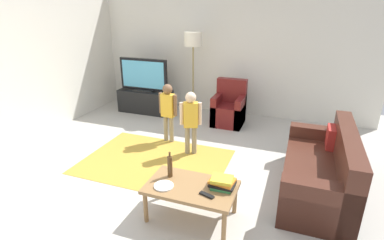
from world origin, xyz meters
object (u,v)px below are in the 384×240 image
plate (164,186)px  book_stack (222,182)px  tv_stand (146,101)px  bottle (170,166)px  couch (324,173)px  armchair (229,110)px  floor_lamp (193,44)px  child_near_tv (168,108)px  child_center (191,118)px  tv (144,75)px  tv_remote (207,195)px  coffee_table (191,189)px

plate → book_stack: bearing=19.5°
tv_stand → bottle: bearing=-56.7°
couch → plate: (-1.70, -1.16, 0.14)m
couch → armchair: 2.60m
armchair → plate: 3.12m
floor_lamp → child_near_tv: 1.67m
child_center → child_near_tv: bearing=150.4°
tv → floor_lamp: (1.08, 0.17, 0.70)m
book_stack → armchair: bearing=102.2°
floor_lamp → couch: bearing=-39.9°
couch → bottle: size_ratio=5.71×
child_near_tv → book_stack: bearing=-50.0°
book_stack → tv_remote: book_stack is taller
armchair → floor_lamp: bearing=167.3°
floor_lamp → child_near_tv: size_ratio=1.70×
floor_lamp → child_center: size_ratio=1.71×
child_near_tv → child_center: 0.61m
couch → plate: couch is taller
book_stack → bottle: bearing=179.6°
tv → tv_remote: tv is taller
floor_lamp → bottle: (0.85, -3.09, -0.99)m
floor_lamp → book_stack: 3.59m
tv_remote → armchair: bearing=116.9°
coffee_table → book_stack: book_stack is taller
tv → bottle: (1.93, -2.92, -0.30)m
floor_lamp → tv_remote: 3.75m
armchair → plate: size_ratio=4.09×
child_center → tv: bearing=137.5°
tv_stand → tv: tv is taller
floor_lamp → coffee_table: floor_lamp is taller
couch → child_near_tv: child_near_tv is taller
tv → child_center: (1.67, -1.53, -0.22)m
tv_remote → book_stack: bearing=80.9°
child_center → plate: (0.29, -1.61, -0.20)m
bottle → plate: bearing=-84.7°
couch → child_near_tv: 2.64m
plate → couch: bearing=34.5°
tv_stand → plate: 3.72m
tv_stand → child_center: (1.67, -1.55, 0.38)m
bottle → tv_remote: (0.52, -0.22, -0.12)m
coffee_table → tv: bearing=126.5°
child_center → tv_remote: size_ratio=6.14×
tv → child_center: size_ratio=1.05×
floor_lamp → tv_stand: bearing=-172.0°
child_near_tv → coffee_table: 2.12m
tv → tv_remote: 4.01m
couch → bottle: couch is taller
floor_lamp → coffee_table: bearing=-70.2°
child_near_tv → tv_remote: size_ratio=6.16×
armchair → book_stack: (0.63, -2.91, 0.18)m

